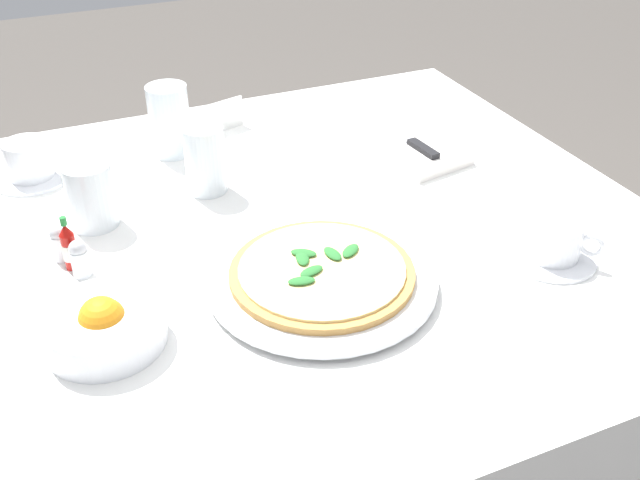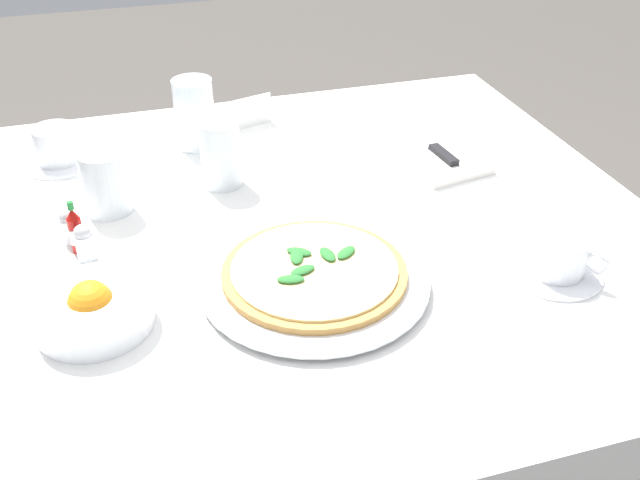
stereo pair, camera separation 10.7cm
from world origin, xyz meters
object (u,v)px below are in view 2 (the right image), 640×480
(water_glass_right_edge, at_px, (195,118))
(citrus_bowl, at_px, (92,309))
(water_glass_back_corner, at_px, (105,185))
(hot_sauce_bottle, at_px, (76,231))
(water_glass_far_left, at_px, (221,156))
(pepper_shaker, at_px, (85,246))
(dinner_knife, at_px, (429,144))
(salt_shaker, at_px, (69,228))
(coffee_cup_far_right, at_px, (57,147))
(napkin_folded, at_px, (429,151))
(pizza_plate, at_px, (314,280))
(pizza, at_px, (314,271))
(coffee_cup_near_left, at_px, (559,258))
(menu_card, at_px, (250,112))

(water_glass_right_edge, height_order, citrus_bowl, water_glass_right_edge)
(water_glass_back_corner, xyz_separation_m, hot_sauce_bottle, (-0.11, 0.05, -0.01))
(water_glass_far_left, height_order, pepper_shaker, water_glass_far_left)
(dinner_knife, distance_m, salt_shaker, 0.64)
(coffee_cup_far_right, xyz_separation_m, water_glass_far_left, (-0.16, -0.27, 0.02))
(water_glass_right_edge, bearing_deg, water_glass_far_left, -173.35)
(napkin_folded, distance_m, pepper_shaker, 0.63)
(water_glass_back_corner, bearing_deg, dinner_knife, -86.60)
(pizza_plate, height_order, water_glass_back_corner, water_glass_back_corner)
(pizza, xyz_separation_m, water_glass_back_corner, (0.29, 0.26, 0.02))
(napkin_folded, relative_size, salt_shaker, 4.26)
(coffee_cup_far_right, relative_size, napkin_folded, 0.54)
(napkin_folded, bearing_deg, coffee_cup_far_right, 65.54)
(coffee_cup_near_left, height_order, pepper_shaker, coffee_cup_near_left)
(coffee_cup_near_left, bearing_deg, dinner_knife, 3.10)
(dinner_knife, bearing_deg, pizza, 129.98)
(pizza, xyz_separation_m, hot_sauce_bottle, (0.18, 0.31, 0.01))
(water_glass_back_corner, relative_size, napkin_folded, 0.43)
(water_glass_far_left, height_order, water_glass_back_corner, water_glass_far_left)
(water_glass_far_left, bearing_deg, coffee_cup_far_right, 59.17)
(pizza_plate, height_order, napkin_folded, napkin_folded)
(pizza, xyz_separation_m, menu_card, (0.54, -0.03, 0.01))
(coffee_cup_far_right, xyz_separation_m, pepper_shaker, (-0.33, -0.04, -0.01))
(coffee_cup_far_right, height_order, water_glass_far_left, water_glass_far_left)
(pizza, height_order, menu_card, menu_card)
(citrus_bowl, relative_size, hot_sauce_bottle, 1.81)
(pizza_plate, distance_m, water_glass_back_corner, 0.39)
(dinner_knife, xyz_separation_m, pepper_shaker, (-0.17, 0.61, 0.00))
(pizza, xyz_separation_m, salt_shaker, (0.21, 0.32, 0.00))
(pepper_shaker, bearing_deg, salt_shaker, 19.65)
(water_glass_right_edge, distance_m, napkin_folded, 0.43)
(water_glass_back_corner, distance_m, hot_sauce_bottle, 0.12)
(water_glass_right_edge, bearing_deg, menu_card, -63.63)
(pizza_plate, relative_size, hot_sauce_bottle, 3.78)
(pizza_plate, xyz_separation_m, pizza, (0.00, 0.00, 0.01))
(menu_card, bearing_deg, pepper_shaker, 33.60)
(water_glass_right_edge, relative_size, hot_sauce_bottle, 1.54)
(water_glass_right_edge, bearing_deg, coffee_cup_far_right, 90.39)
(water_glass_right_edge, xyz_separation_m, dinner_knife, (-0.16, -0.40, -0.03))
(coffee_cup_near_left, relative_size, water_glass_right_edge, 1.01)
(water_glass_right_edge, xyz_separation_m, water_glass_back_corner, (-0.20, 0.17, -0.01))
(water_glass_right_edge, distance_m, water_glass_back_corner, 0.26)
(hot_sauce_bottle, distance_m, salt_shaker, 0.03)
(coffee_cup_far_right, distance_m, water_glass_right_edge, 0.25)
(pizza_plate, relative_size, water_glass_far_left, 2.75)
(water_glass_right_edge, bearing_deg, coffee_cup_near_left, -143.01)
(pizza_plate, relative_size, dinner_knife, 1.60)
(water_glass_far_left, height_order, hot_sauce_bottle, water_glass_far_left)
(water_glass_right_edge, bearing_deg, citrus_bowl, 157.01)
(coffee_cup_far_right, distance_m, water_glass_far_left, 0.31)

